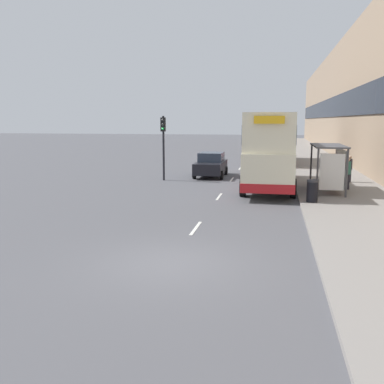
{
  "coord_description": "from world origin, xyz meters",
  "views": [
    {
      "loc": [
        2.75,
        -11.05,
        3.91
      ],
      "look_at": [
        -2.92,
        18.41,
        -1.11
      ],
      "focal_mm": 40.0,
      "sensor_mm": 36.0,
      "label": 1
    }
  ],
  "objects_px": {
    "car_1": "(211,165)",
    "pedestrian_at_shelter": "(347,173)",
    "double_decker_bus_near": "(270,149)",
    "pedestrian_1": "(349,169)",
    "double_decker_bus_ahead": "(274,139)",
    "litter_bin": "(312,191)",
    "car_0": "(270,137)",
    "bus_shelter": "(332,159)",
    "traffic_light_far_kerb": "(163,137)"
  },
  "relations": [
    {
      "from": "bus_shelter",
      "to": "litter_bin",
      "type": "height_order",
      "value": "bus_shelter"
    },
    {
      "from": "double_decker_bus_near",
      "to": "car_1",
      "type": "relative_size",
      "value": 2.34
    },
    {
      "from": "pedestrian_at_shelter",
      "to": "car_0",
      "type": "bearing_deg",
      "value": 94.83
    },
    {
      "from": "pedestrian_1",
      "to": "car_0",
      "type": "bearing_deg",
      "value": 95.71
    },
    {
      "from": "double_decker_bus_ahead",
      "to": "litter_bin",
      "type": "distance_m",
      "value": 19.79
    },
    {
      "from": "double_decker_bus_near",
      "to": "pedestrian_1",
      "type": "distance_m",
      "value": 5.59
    },
    {
      "from": "pedestrian_at_shelter",
      "to": "pedestrian_1",
      "type": "relative_size",
      "value": 1.08
    },
    {
      "from": "car_1",
      "to": "pedestrian_at_shelter",
      "type": "height_order",
      "value": "pedestrian_at_shelter"
    },
    {
      "from": "car_1",
      "to": "traffic_light_far_kerb",
      "type": "height_order",
      "value": "traffic_light_far_kerb"
    },
    {
      "from": "car_1",
      "to": "pedestrian_1",
      "type": "distance_m",
      "value": 9.2
    },
    {
      "from": "bus_shelter",
      "to": "pedestrian_1",
      "type": "relative_size",
      "value": 2.55
    },
    {
      "from": "double_decker_bus_ahead",
      "to": "double_decker_bus_near",
      "type": "bearing_deg",
      "value": -90.73
    },
    {
      "from": "car_1",
      "to": "pedestrian_1",
      "type": "height_order",
      "value": "pedestrian_1"
    },
    {
      "from": "car_1",
      "to": "pedestrian_at_shelter",
      "type": "bearing_deg",
      "value": 148.8
    },
    {
      "from": "bus_shelter",
      "to": "car_0",
      "type": "relative_size",
      "value": 0.97
    },
    {
      "from": "car_0",
      "to": "bus_shelter",
      "type": "bearing_deg",
      "value": -86.22
    },
    {
      "from": "bus_shelter",
      "to": "traffic_light_far_kerb",
      "type": "bearing_deg",
      "value": 160.64
    },
    {
      "from": "double_decker_bus_near",
      "to": "pedestrian_1",
      "type": "xyz_separation_m",
      "value": [
        4.87,
        2.42,
        -1.3
      ]
    },
    {
      "from": "pedestrian_at_shelter",
      "to": "bus_shelter",
      "type": "bearing_deg",
      "value": -133.34
    },
    {
      "from": "double_decker_bus_near",
      "to": "litter_bin",
      "type": "relative_size",
      "value": 9.67
    },
    {
      "from": "bus_shelter",
      "to": "pedestrian_1",
      "type": "distance_m",
      "value": 4.41
    },
    {
      "from": "double_decker_bus_near",
      "to": "double_decker_bus_ahead",
      "type": "height_order",
      "value": "same"
    },
    {
      "from": "litter_bin",
      "to": "traffic_light_far_kerb",
      "type": "bearing_deg",
      "value": 142.84
    },
    {
      "from": "litter_bin",
      "to": "double_decker_bus_near",
      "type": "bearing_deg",
      "value": 113.33
    },
    {
      "from": "bus_shelter",
      "to": "double_decker_bus_ahead",
      "type": "bearing_deg",
      "value": 100.72
    },
    {
      "from": "car_1",
      "to": "double_decker_bus_ahead",
      "type": "bearing_deg",
      "value": -112.54
    },
    {
      "from": "bus_shelter",
      "to": "litter_bin",
      "type": "xyz_separation_m",
      "value": [
        -1.22,
        -3.21,
        -1.21
      ]
    },
    {
      "from": "car_1",
      "to": "double_decker_bus_near",
      "type": "bearing_deg",
      "value": 132.26
    },
    {
      "from": "car_0",
      "to": "pedestrian_1",
      "type": "xyz_separation_m",
      "value": [
        5.41,
        -54.12,
        0.09
      ]
    },
    {
      "from": "car_1",
      "to": "traffic_light_far_kerb",
      "type": "xyz_separation_m",
      "value": [
        -2.78,
        -2.53,
        2.01
      ]
    },
    {
      "from": "bus_shelter",
      "to": "double_decker_bus_ahead",
      "type": "distance_m",
      "value": 16.72
    },
    {
      "from": "car_1",
      "to": "pedestrian_1",
      "type": "relative_size",
      "value": 2.65
    },
    {
      "from": "car_0",
      "to": "car_1",
      "type": "distance_m",
      "value": 52.16
    },
    {
      "from": "bus_shelter",
      "to": "car_1",
      "type": "distance_m",
      "value": 9.64
    },
    {
      "from": "litter_bin",
      "to": "car_1",
      "type": "bearing_deg",
      "value": 123.5
    },
    {
      "from": "double_decker_bus_near",
      "to": "double_decker_bus_ahead",
      "type": "xyz_separation_m",
      "value": [
        0.19,
        14.82,
        0.0
      ]
    },
    {
      "from": "double_decker_bus_near",
      "to": "double_decker_bus_ahead",
      "type": "bearing_deg",
      "value": 89.27
    },
    {
      "from": "pedestrian_1",
      "to": "traffic_light_far_kerb",
      "type": "relative_size",
      "value": 0.39
    },
    {
      "from": "double_decker_bus_near",
      "to": "pedestrian_at_shelter",
      "type": "distance_m",
      "value": 4.49
    },
    {
      "from": "double_decker_bus_ahead",
      "to": "pedestrian_1",
      "type": "distance_m",
      "value": 13.32
    },
    {
      "from": "double_decker_bus_ahead",
      "to": "pedestrian_1",
      "type": "bearing_deg",
      "value": -69.33
    },
    {
      "from": "car_0",
      "to": "traffic_light_far_kerb",
      "type": "relative_size",
      "value": 1.03
    },
    {
      "from": "car_0",
      "to": "traffic_light_far_kerb",
      "type": "bearing_deg",
      "value": -96.62
    },
    {
      "from": "double_decker_bus_near",
      "to": "bus_shelter",
      "type": "bearing_deg",
      "value": -25.93
    },
    {
      "from": "double_decker_bus_ahead",
      "to": "car_0",
      "type": "bearing_deg",
      "value": 91.01
    },
    {
      "from": "pedestrian_at_shelter",
      "to": "litter_bin",
      "type": "relative_size",
      "value": 1.69
    },
    {
      "from": "car_0",
      "to": "car_1",
      "type": "xyz_separation_m",
      "value": [
        -3.55,
        -52.04,
        -0.05
      ]
    },
    {
      "from": "bus_shelter",
      "to": "car_0",
      "type": "height_order",
      "value": "bus_shelter"
    },
    {
      "from": "bus_shelter",
      "to": "traffic_light_far_kerb",
      "type": "xyz_separation_m",
      "value": [
        -10.17,
        3.58,
        0.98
      ]
    },
    {
      "from": "bus_shelter",
      "to": "pedestrian_at_shelter",
      "type": "bearing_deg",
      "value": 46.66
    }
  ]
}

